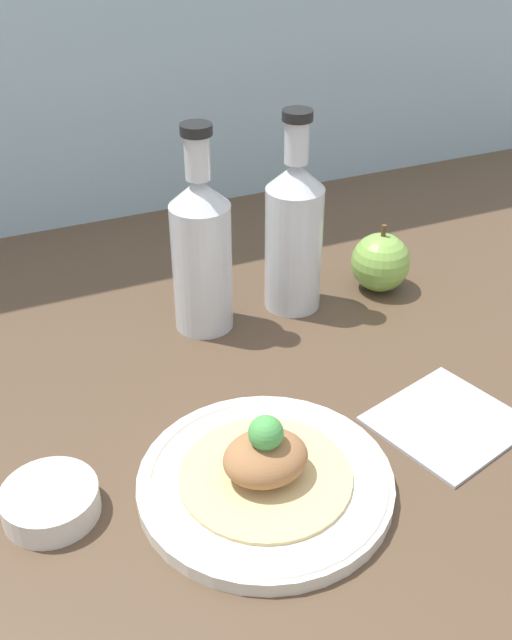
# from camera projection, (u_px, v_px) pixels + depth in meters

# --- Properties ---
(ground_plane) EXTENTS (1.80, 1.10, 0.04)m
(ground_plane) POSITION_uv_depth(u_px,v_px,m) (290.00, 405.00, 0.85)
(ground_plane) COLOR brown
(plate) EXTENTS (0.24, 0.24, 0.02)m
(plate) POSITION_uv_depth(u_px,v_px,m) (265.00, 481.00, 0.71)
(plate) COLOR silver
(plate) RESTS_ON ground_plane
(plated_food) EXTENTS (0.16, 0.16, 0.07)m
(plated_food) POSITION_uv_depth(u_px,v_px,m) (266.00, 461.00, 0.69)
(plated_food) COLOR #D6BC7F
(plated_food) RESTS_ON plate
(cider_bottle_left) EXTENTS (0.07, 0.07, 0.26)m
(cider_bottle_left) POSITION_uv_depth(u_px,v_px,m) (201.00, 250.00, 0.90)
(cider_bottle_left) COLOR silver
(cider_bottle_left) RESTS_ON ground_plane
(cider_bottle_right) EXTENTS (0.07, 0.07, 0.26)m
(cider_bottle_right) POSITION_uv_depth(u_px,v_px,m) (294.00, 232.00, 0.94)
(cider_bottle_right) COLOR silver
(cider_bottle_right) RESTS_ON ground_plane
(apple) EXTENTS (0.08, 0.08, 0.10)m
(apple) POSITION_uv_depth(u_px,v_px,m) (380.00, 262.00, 1.01)
(apple) COLOR #84B74C
(apple) RESTS_ON ground_plane
(napkin) EXTENTS (0.17, 0.16, 0.01)m
(napkin) POSITION_uv_depth(u_px,v_px,m) (447.00, 421.00, 0.79)
(napkin) COLOR #B7BCC6
(napkin) RESTS_ON ground_plane
(dipping_bowl) EXTENTS (0.09, 0.09, 0.03)m
(dipping_bowl) POSITION_uv_depth(u_px,v_px,m) (50.00, 502.00, 0.68)
(dipping_bowl) COLOR silver
(dipping_bowl) RESTS_ON ground_plane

